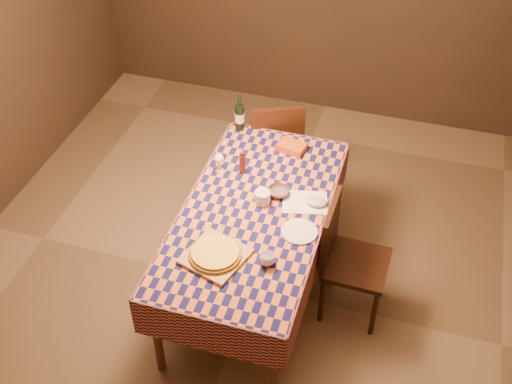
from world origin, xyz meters
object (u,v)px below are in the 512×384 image
at_px(white_plate, 299,232).
at_px(chair_far, 275,143).
at_px(cutting_board, 215,256).
at_px(chair_right, 345,254).
at_px(pizza, 215,253).
at_px(wine_bottle, 240,117).
at_px(dining_table, 254,220).
at_px(bowl, 278,192).

relative_size(white_plate, chair_far, 0.25).
height_order(cutting_board, white_plate, cutting_board).
bearing_deg(chair_right, chair_far, 126.37).
distance_m(pizza, wine_bottle, 1.35).
height_order(dining_table, white_plate, white_plate).
bearing_deg(chair_right, dining_table, -177.18).
xyz_separation_m(cutting_board, chair_right, (0.73, 0.49, -0.26)).
height_order(dining_table, cutting_board, cutting_board).
height_order(pizza, chair_far, chair_far).
bearing_deg(dining_table, wine_bottle, 113.45).
bearing_deg(pizza, chair_right, 33.74).
distance_m(dining_table, chair_far, 1.11).
bearing_deg(white_plate, bowl, 125.69).
bearing_deg(wine_bottle, pizza, -78.51).
bearing_deg(chair_far, chair_right, -53.63).
xyz_separation_m(chair_far, chair_right, (0.78, -1.05, 0.00)).
distance_m(dining_table, wine_bottle, 0.96).
distance_m(pizza, chair_right, 0.93).
relative_size(dining_table, cutting_board, 5.33).
relative_size(bowl, chair_far, 0.16).
bearing_deg(bowl, pizza, -107.81).
distance_m(cutting_board, white_plate, 0.57).
distance_m(cutting_board, chair_right, 0.92).
xyz_separation_m(dining_table, white_plate, (0.33, -0.10, 0.08)).
xyz_separation_m(pizza, chair_right, (0.73, 0.49, -0.28)).
xyz_separation_m(cutting_board, pizza, (0.00, 0.00, 0.03)).
relative_size(cutting_board, chair_far, 0.37).
distance_m(wine_bottle, chair_right, 1.35).
bearing_deg(cutting_board, bowl, 72.19).
bearing_deg(chair_far, wine_bottle, -135.54).
relative_size(cutting_board, wine_bottle, 1.17).
relative_size(pizza, chair_right, 0.46).
height_order(wine_bottle, chair_far, wine_bottle).
relative_size(dining_table, wine_bottle, 6.22).
bearing_deg(wine_bottle, chair_far, 44.46).
xyz_separation_m(pizza, bowl, (0.21, 0.67, -0.01)).
bearing_deg(wine_bottle, white_plate, -53.74).
distance_m(bowl, chair_far, 0.95).
bearing_deg(white_plate, pizza, -140.86).
xyz_separation_m(wine_bottle, chair_far, (0.23, 0.22, -0.36)).
relative_size(cutting_board, bowl, 2.38).
relative_size(wine_bottle, white_plate, 1.27).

